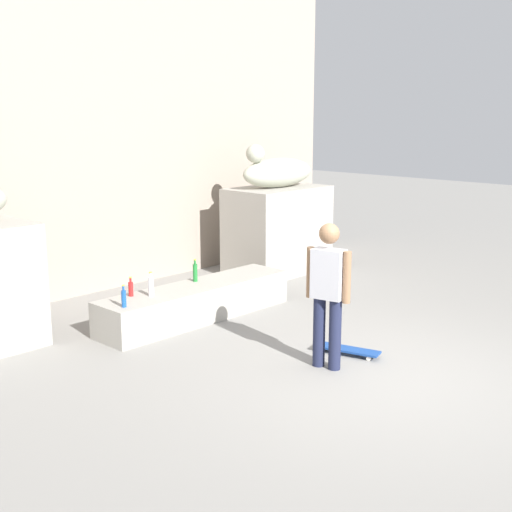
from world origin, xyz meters
The scene contains 11 objects.
ground_plane centered at (0.00, 0.00, 0.00)m, with size 40.00×40.00×0.00m, color gray.
facade_wall centered at (0.00, 5.73, 3.45)m, with size 10.68×0.60×6.90m, color gray.
pedestal_right centered at (2.89, 4.24, 0.77)m, with size 1.82×1.10×1.54m, color #A39E93.
statue_reclining_right centered at (2.85, 4.24, 1.82)m, with size 1.63×0.65×0.78m.
ledge_block centered at (0.00, 3.19, 0.24)m, with size 3.05×0.70×0.49m, color #A39E93.
skater centered at (-0.21, 0.73, 0.92)m, with size 0.27×0.53×1.67m.
skateboard centered at (0.28, 0.80, 0.06)m, with size 0.40×0.82×0.08m.
bottle_green centered at (0.13, 3.36, 0.62)m, with size 0.07×0.07×0.32m.
bottle_clear centered at (-0.78, 3.20, 0.62)m, with size 0.07×0.07×0.33m.
bottle_red centered at (-0.97, 3.39, 0.59)m, with size 0.06×0.06×0.26m.
bottle_blue centered at (-1.33, 3.03, 0.60)m, with size 0.06×0.06×0.28m.
Camera 1 is at (-6.06, -3.69, 2.88)m, focal length 47.39 mm.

